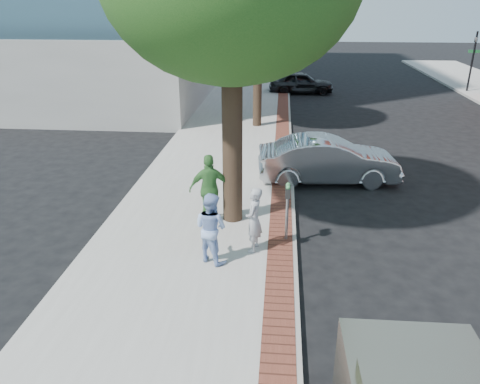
# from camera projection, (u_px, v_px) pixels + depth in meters

# --- Properties ---
(ground) EXTENTS (120.00, 120.00, 0.00)m
(ground) POSITION_uv_depth(u_px,v_px,m) (250.00, 260.00, 10.97)
(ground) COLOR black
(ground) RESTS_ON ground
(sidewalk) EXTENTS (5.00, 60.00, 0.15)m
(sidewalk) POSITION_uv_depth(u_px,v_px,m) (226.00, 152.00, 18.42)
(sidewalk) COLOR #9E9991
(sidewalk) RESTS_ON ground
(brick_strip) EXTENTS (0.60, 60.00, 0.01)m
(brick_strip) POSITION_uv_depth(u_px,v_px,m) (282.00, 152.00, 18.21)
(brick_strip) COLOR brown
(brick_strip) RESTS_ON sidewalk
(curb) EXTENTS (0.10, 60.00, 0.15)m
(curb) POSITION_uv_depth(u_px,v_px,m) (291.00, 154.00, 18.21)
(curb) COLOR gray
(curb) RESTS_ON ground
(office_base) EXTENTS (18.20, 22.20, 4.00)m
(office_base) POSITION_uv_depth(u_px,v_px,m) (80.00, 57.00, 31.50)
(office_base) COLOR gray
(office_base) RESTS_ON ground
(signal_near) EXTENTS (0.70, 0.15, 3.80)m
(signal_near) POSITION_uv_depth(u_px,v_px,m) (287.00, 55.00, 30.26)
(signal_near) COLOR black
(signal_near) RESTS_ON ground
(signal_far) EXTENTS (0.70, 0.15, 3.80)m
(signal_far) POSITION_uv_depth(u_px,v_px,m) (473.00, 57.00, 29.31)
(signal_far) COLOR black
(signal_far) RESTS_ON ground
(tree_far) EXTENTS (4.80, 4.80, 7.14)m
(tree_far) POSITION_uv_depth(u_px,v_px,m) (259.00, 8.00, 20.01)
(tree_far) COLOR black
(tree_far) RESTS_ON sidewalk
(parking_meter) EXTENTS (0.12, 0.32, 1.47)m
(parking_meter) POSITION_uv_depth(u_px,v_px,m) (288.00, 200.00, 11.22)
(parking_meter) COLOR gray
(parking_meter) RESTS_ON sidewalk
(person_gray) EXTENTS (0.46, 0.63, 1.58)m
(person_gray) POSITION_uv_depth(u_px,v_px,m) (254.00, 220.00, 10.84)
(person_gray) COLOR #A8A8AD
(person_gray) RESTS_ON sidewalk
(person_officer) EXTENTS (1.01, 0.95, 1.64)m
(person_officer) POSITION_uv_depth(u_px,v_px,m) (211.00, 228.00, 10.39)
(person_officer) COLOR #96B2E7
(person_officer) RESTS_ON sidewalk
(person_green) EXTENTS (1.16, 0.67, 1.86)m
(person_green) POSITION_uv_depth(u_px,v_px,m) (210.00, 189.00, 12.21)
(person_green) COLOR #41823B
(person_green) RESTS_ON sidewalk
(sedan_silver) EXTENTS (4.70, 2.00, 1.51)m
(sedan_silver) POSITION_uv_depth(u_px,v_px,m) (328.00, 160.00, 15.38)
(sedan_silver) COLOR #BBBDC3
(sedan_silver) RESTS_ON ground
(bg_car) EXTENTS (4.16, 1.92, 1.38)m
(bg_car) POSITION_uv_depth(u_px,v_px,m) (301.00, 83.00, 29.81)
(bg_car) COLOR black
(bg_car) RESTS_ON ground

